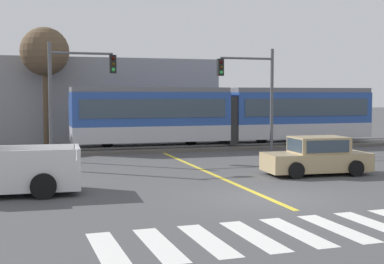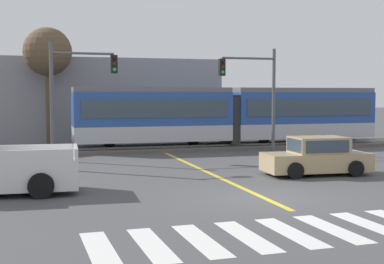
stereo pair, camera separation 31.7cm
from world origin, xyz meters
name	(u,v)px [view 1 (the left image)]	position (x,y,z in m)	size (l,w,h in m)	color
ground_plane	(268,198)	(0.00, 0.00, 0.00)	(200.00, 200.00, 0.00)	#474749
track_bed	(156,148)	(0.00, 15.27, 0.09)	(120.00, 4.00, 0.18)	#56514C
rail_near	(159,147)	(0.00, 14.55, 0.23)	(120.00, 0.08, 0.10)	#939399
rail_far	(153,145)	(0.00, 15.99, 0.23)	(120.00, 0.08, 0.10)	#939399
light_rail_tram	(227,114)	(4.41, 15.26, 2.05)	(18.50, 2.64, 3.43)	#B7BAC1
crosswalk_stripe_0	(108,249)	(-5.50, -4.05, 0.00)	(0.56, 2.80, 0.01)	silver
crosswalk_stripe_1	(159,245)	(-4.40, -4.01, 0.00)	(0.56, 2.80, 0.01)	silver
crosswalk_stripe_2	(208,240)	(-3.30, -3.98, 0.00)	(0.56, 2.80, 0.01)	silver
crosswalk_stripe_3	(253,236)	(-2.20, -3.94, 0.00)	(0.56, 2.80, 0.01)	silver
crosswalk_stripe_4	(296,232)	(-1.10, -3.91, 0.00)	(0.56, 2.80, 0.01)	silver
crosswalk_stripe_5	(337,228)	(0.00, -3.87, 0.00)	(0.56, 2.80, 0.01)	silver
crosswalk_stripe_6	(375,224)	(1.10, -3.84, 0.00)	(0.56, 2.80, 0.01)	silver
lane_centre_line	(209,172)	(0.00, 5.70, 0.00)	(0.20, 15.14, 0.01)	gold
sedan_crossing	(317,157)	(3.97, 3.96, 0.70)	(4.29, 2.09, 1.52)	tan
traffic_light_far_left	(74,84)	(-4.93, 11.48, 3.71)	(3.25, 0.38, 5.69)	#515459
traffic_light_far_right	(253,85)	(4.61, 11.83, 3.69)	(3.25, 0.38, 5.68)	#515459
bare_tree_west	(45,53)	(-6.05, 18.86, 5.74)	(2.94, 2.94, 7.28)	brown
building_backdrop_far	(72,100)	(-4.15, 23.29, 2.82)	(19.64, 6.00, 5.63)	gray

